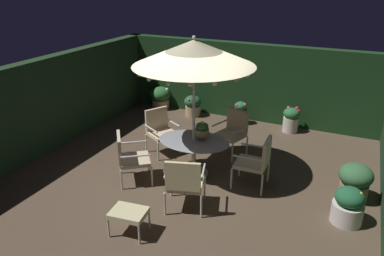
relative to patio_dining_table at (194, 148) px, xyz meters
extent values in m
cube|color=brown|center=(0.03, -0.27, -0.59)|extent=(7.51, 7.91, 0.02)
cube|color=#183518|center=(0.03, 3.53, 0.47)|extent=(7.51, 0.30, 2.10)
cube|color=#1E361E|center=(-3.57, -0.27, 0.47)|extent=(0.30, 7.91, 2.10)
cylinder|color=beige|center=(0.00, 0.00, -0.56)|extent=(0.59, 0.59, 0.03)
cylinder|color=beige|center=(0.00, 0.00, -0.22)|extent=(0.09, 0.09, 0.72)
ellipsoid|color=#93969C|center=(0.00, 0.00, 0.15)|extent=(1.45, 1.07, 0.03)
cylinder|color=silver|center=(0.00, 0.00, 0.62)|extent=(0.06, 0.06, 2.41)
cone|color=beige|center=(0.00, 0.00, 1.90)|extent=(2.28, 2.28, 0.47)
sphere|color=silver|center=(0.00, 0.00, 2.17)|extent=(0.07, 0.07, 0.07)
sphere|color=#F9DB8C|center=(1.03, -0.02, 1.61)|extent=(0.08, 0.08, 0.08)
sphere|color=#F9DB8C|center=(0.96, 0.35, 1.61)|extent=(0.08, 0.08, 0.08)
sphere|color=#F9DB8C|center=(0.73, 0.72, 1.61)|extent=(0.08, 0.08, 0.08)
sphere|color=#F9DB8C|center=(0.35, 0.96, 1.61)|extent=(0.08, 0.08, 0.08)
sphere|color=#F9DB8C|center=(0.03, 1.03, 1.61)|extent=(0.08, 0.08, 0.08)
sphere|color=#F9DB8C|center=(-0.39, 0.95, 1.61)|extent=(0.08, 0.08, 0.08)
sphere|color=#F9DB8C|center=(-0.71, 0.74, 1.61)|extent=(0.08, 0.08, 0.08)
sphere|color=#F9DB8C|center=(-0.95, 0.39, 1.61)|extent=(0.08, 0.08, 0.08)
sphere|color=#F9DB8C|center=(-1.03, 0.00, 1.61)|extent=(0.08, 0.08, 0.08)
sphere|color=#F9DB8C|center=(-0.96, -0.37, 1.61)|extent=(0.08, 0.08, 0.08)
sphere|color=#F9DB8C|center=(-0.69, -0.76, 1.61)|extent=(0.08, 0.08, 0.08)
sphere|color=#F9DB8C|center=(-0.38, -0.95, 1.61)|extent=(0.08, 0.08, 0.08)
sphere|color=#F9DB8C|center=(0.02, -1.03, 1.61)|extent=(0.08, 0.08, 0.08)
sphere|color=#F9DB8C|center=(0.38, -0.96, 1.61)|extent=(0.08, 0.08, 0.08)
sphere|color=#F9DB8C|center=(0.71, -0.74, 1.61)|extent=(0.08, 0.08, 0.08)
sphere|color=#F9DB8C|center=(0.95, -0.38, 1.61)|extent=(0.08, 0.08, 0.08)
cylinder|color=#826347|center=(0.14, 0.08, 0.22)|extent=(0.12, 0.12, 0.11)
cylinder|color=olive|center=(0.14, 0.08, 0.34)|extent=(0.27, 0.27, 0.13)
ellipsoid|color=#275928|center=(0.14, 0.08, 0.47)|extent=(0.25, 0.25, 0.15)
sphere|color=#E1D048|center=(0.14, 0.08, 0.52)|extent=(0.09, 0.09, 0.09)
cylinder|color=silver|center=(0.56, 0.77, -0.36)|extent=(0.04, 0.04, 0.44)
cylinder|color=silver|center=(0.01, 0.95, -0.36)|extent=(0.04, 0.04, 0.44)
cylinder|color=silver|center=(0.73, 1.28, -0.36)|extent=(0.04, 0.04, 0.44)
cylinder|color=silver|center=(0.18, 1.47, -0.36)|extent=(0.04, 0.04, 0.44)
cube|color=beige|center=(0.37, 1.12, -0.11)|extent=(0.71, 0.68, 0.07)
cube|color=beige|center=(0.45, 1.36, 0.18)|extent=(0.55, 0.23, 0.50)
cylinder|color=silver|center=(0.64, 1.03, 0.11)|extent=(0.20, 0.51, 0.04)
cylinder|color=silver|center=(0.09, 1.21, 0.11)|extent=(0.20, 0.51, 0.04)
cylinder|color=silver|center=(-0.66, 0.70, -0.36)|extent=(0.04, 0.04, 0.43)
cylinder|color=silver|center=(-0.94, 0.19, -0.36)|extent=(0.04, 0.04, 0.43)
cylinder|color=silver|center=(-1.12, 0.95, -0.36)|extent=(0.04, 0.04, 0.43)
cylinder|color=silver|center=(-1.40, 0.44, -0.36)|extent=(0.04, 0.04, 0.43)
cube|color=beige|center=(-1.03, 0.57, -0.11)|extent=(0.73, 0.75, 0.07)
cube|color=beige|center=(-1.25, 0.69, 0.17)|extent=(0.32, 0.52, 0.50)
cylinder|color=silver|center=(-0.89, 0.82, 0.08)|extent=(0.46, 0.28, 0.04)
cylinder|color=silver|center=(-1.17, 0.31, 0.08)|extent=(0.46, 0.28, 0.04)
cylinder|color=silver|center=(-0.90, -0.29, -0.37)|extent=(0.04, 0.04, 0.41)
cylinder|color=silver|center=(-0.52, -0.79, -0.37)|extent=(0.04, 0.04, 0.41)
cylinder|color=silver|center=(-1.35, -0.64, -0.37)|extent=(0.04, 0.04, 0.41)
cylinder|color=silver|center=(-0.98, -1.13, -0.37)|extent=(0.04, 0.04, 0.41)
cube|color=beige|center=(-0.94, -0.71, -0.13)|extent=(0.81, 0.82, 0.07)
cube|color=beige|center=(-1.15, -0.88, 0.15)|extent=(0.41, 0.51, 0.50)
cylinder|color=silver|center=(-1.12, -0.46, 0.10)|extent=(0.46, 0.36, 0.04)
cylinder|color=silver|center=(-0.75, -0.96, 0.10)|extent=(0.46, 0.36, 0.04)
cylinder|color=beige|center=(-0.02, -0.94, -0.36)|extent=(0.04, 0.04, 0.44)
cylinder|color=beige|center=(0.56, -0.75, -0.36)|extent=(0.04, 0.04, 0.44)
cylinder|color=beige|center=(0.15, -1.49, -0.36)|extent=(0.04, 0.04, 0.44)
cylinder|color=beige|center=(0.74, -1.30, -0.36)|extent=(0.04, 0.04, 0.44)
cube|color=beige|center=(0.36, -1.12, -0.11)|extent=(0.74, 0.72, 0.07)
cube|color=beige|center=(0.44, -1.39, 0.18)|extent=(0.58, 0.24, 0.51)
cylinder|color=beige|center=(0.07, -1.21, 0.14)|extent=(0.20, 0.54, 0.04)
cylinder|color=beige|center=(0.65, -1.03, 0.14)|extent=(0.20, 0.54, 0.04)
cylinder|color=beige|center=(0.89, -0.24, -0.36)|extent=(0.04, 0.04, 0.44)
cylinder|color=beige|center=(0.87, 0.31, -0.36)|extent=(0.04, 0.04, 0.44)
cylinder|color=beige|center=(1.48, -0.22, -0.36)|extent=(0.04, 0.04, 0.44)
cylinder|color=beige|center=(1.46, 0.33, -0.36)|extent=(0.04, 0.04, 0.44)
cube|color=beige|center=(1.17, 0.04, -0.11)|extent=(0.59, 0.57, 0.07)
cube|color=beige|center=(1.45, 0.05, 0.18)|extent=(0.08, 0.54, 0.50)
cylinder|color=beige|center=(1.19, -0.23, 0.14)|extent=(0.56, 0.06, 0.04)
cylinder|color=beige|center=(1.16, 0.32, 0.14)|extent=(0.56, 0.06, 0.04)
cylinder|color=beige|center=(-0.41, -1.98, -0.41)|extent=(0.03, 0.03, 0.33)
cylinder|color=beige|center=(0.11, -1.92, -0.41)|extent=(0.03, 0.03, 0.33)
cylinder|color=beige|center=(-0.36, -2.36, -0.41)|extent=(0.03, 0.03, 0.33)
cylinder|color=beige|center=(0.16, -2.30, -0.41)|extent=(0.03, 0.03, 0.33)
cube|color=beige|center=(-0.13, -2.14, -0.21)|extent=(0.60, 0.48, 0.08)
cylinder|color=beige|center=(1.35, 3.03, -0.39)|extent=(0.38, 0.38, 0.39)
ellipsoid|color=#296535|center=(1.35, 3.03, -0.08)|extent=(0.41, 0.41, 0.29)
sphere|color=red|center=(1.52, 3.06, 0.01)|extent=(0.06, 0.06, 0.06)
sphere|color=#C12A45|center=(1.45, 3.18, 0.02)|extent=(0.10, 0.10, 0.10)
sphere|color=#D83D47|center=(1.24, 3.15, 0.02)|extent=(0.09, 0.09, 0.09)
sphere|color=red|center=(1.24, 2.94, -0.05)|extent=(0.07, 0.07, 0.07)
sphere|color=#C72740|center=(1.38, 2.92, -0.02)|extent=(0.07, 0.07, 0.07)
cylinder|color=#8D7455|center=(3.01, 0.37, -0.42)|extent=(0.50, 0.50, 0.33)
ellipsoid|color=#34633B|center=(3.01, 0.37, -0.09)|extent=(0.59, 0.59, 0.42)
sphere|color=red|center=(3.14, 0.38, 0.06)|extent=(0.07, 0.07, 0.07)
sphere|color=red|center=(2.89, 0.58, -0.08)|extent=(0.07, 0.07, 0.07)
sphere|color=#C81F47|center=(2.87, 0.20, -0.08)|extent=(0.09, 0.09, 0.09)
cylinder|color=#7B7355|center=(0.00, 3.01, -0.37)|extent=(0.35, 0.35, 0.42)
ellipsoid|color=#26683D|center=(0.00, 3.01, -0.07)|extent=(0.33, 0.33, 0.23)
sphere|color=#DD4C65|center=(0.12, 2.99, -0.03)|extent=(0.11, 0.11, 0.11)
sphere|color=#DE4566|center=(-0.07, 3.11, -0.05)|extent=(0.08, 0.08, 0.08)
sphere|color=#DC4D6F|center=(-0.07, 2.90, -0.02)|extent=(0.08, 0.08, 0.08)
cylinder|color=tan|center=(-2.58, 3.20, -0.44)|extent=(0.51, 0.51, 0.28)
ellipsoid|color=#2C642F|center=(-2.58, 3.20, -0.13)|extent=(0.62, 0.62, 0.43)
sphere|color=beige|center=(-2.38, 3.24, 0.01)|extent=(0.11, 0.11, 0.11)
sphere|color=beige|center=(-2.51, 3.45, -0.01)|extent=(0.07, 0.07, 0.07)
sphere|color=silver|center=(-2.77, 3.24, -0.13)|extent=(0.08, 0.08, 0.08)
sphere|color=silver|center=(-2.57, 3.01, -0.08)|extent=(0.06, 0.06, 0.06)
cylinder|color=tan|center=(-1.43, 3.03, -0.43)|extent=(0.42, 0.42, 0.30)
ellipsoid|color=#225530|center=(-1.43, 3.03, -0.15)|extent=(0.48, 0.48, 0.33)
sphere|color=#E3556F|center=(-1.27, 3.06, -0.10)|extent=(0.09, 0.09, 0.09)
sphere|color=#EE587B|center=(-1.41, 3.17, -0.12)|extent=(0.06, 0.06, 0.06)
sphere|color=#DC4D66|center=(-1.54, 3.05, -0.04)|extent=(0.08, 0.08, 0.08)
sphere|color=#E35A79|center=(-1.45, 2.83, -0.05)|extent=(0.07, 0.07, 0.07)
cylinder|color=beige|center=(2.95, -0.39, -0.41)|extent=(0.51, 0.51, 0.35)
ellipsoid|color=#205A37|center=(2.95, -0.39, -0.11)|extent=(0.47, 0.47, 0.33)
sphere|color=yellow|center=(3.09, -0.40, 0.00)|extent=(0.07, 0.07, 0.07)
sphere|color=#E9C559|center=(3.00, -0.22, -0.09)|extent=(0.08, 0.08, 0.08)
sphere|color=#F7CF57|center=(2.90, -0.24, -0.04)|extent=(0.08, 0.08, 0.08)
sphere|color=yellow|center=(2.78, -0.35, -0.06)|extent=(0.08, 0.08, 0.08)
sphere|color=#E2CF47|center=(2.85, -0.51, -0.09)|extent=(0.09, 0.09, 0.09)
sphere|color=yellow|center=(3.02, -0.47, -0.08)|extent=(0.09, 0.09, 0.09)
camera|label=1|loc=(2.77, -6.03, 3.22)|focal=34.51mm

